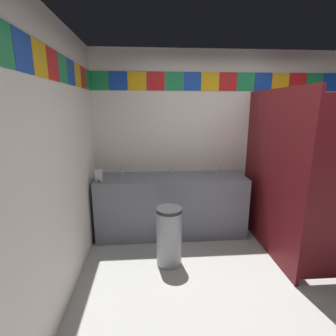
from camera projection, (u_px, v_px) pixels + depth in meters
name	position (u px, v px, depth m)	size (l,w,h in m)	color
ground_plane	(267.00, 296.00, 2.51)	(8.44, 8.44, 0.00)	#9E9E99
wall_back	(224.00, 141.00, 3.85)	(3.84, 0.09, 2.58)	silver
wall_side	(47.00, 172.00, 2.05)	(0.09, 3.33, 2.58)	silver
vanity_counter	(171.00, 204.00, 3.67)	(2.08, 0.59, 0.86)	slate
faucet_left	(122.00, 172.00, 3.59)	(0.04, 0.10, 0.14)	silver
faucet_center	(171.00, 171.00, 3.64)	(0.04, 0.10, 0.14)	silver
faucet_right	(218.00, 170.00, 3.69)	(0.04, 0.10, 0.14)	silver
soap_dispenser	(99.00, 176.00, 3.31)	(0.09, 0.09, 0.16)	#B7BABF
stall_divider	(295.00, 179.00, 2.91)	(0.92, 1.56, 2.01)	maroon
toilet	(294.00, 215.00, 3.64)	(0.39, 0.49, 0.74)	white
trash_bin	(169.00, 236.00, 2.95)	(0.30, 0.30, 0.70)	#999EA3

